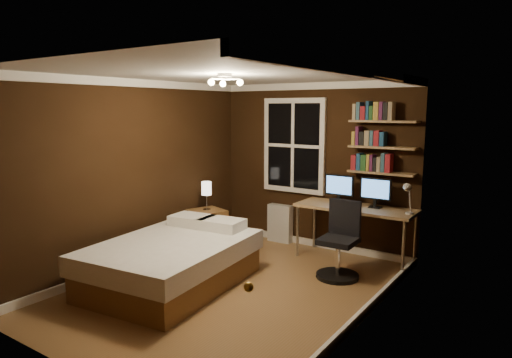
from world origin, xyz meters
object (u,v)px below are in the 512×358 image
Objects in this scene: desk at (355,211)px; monitor_right at (375,193)px; desk_lamp at (408,198)px; radiator at (280,223)px; monitor_left at (339,189)px; office_chair at (340,249)px; nightstand at (207,229)px; bed at (173,261)px; bedside_lamp at (207,196)px.

desk is 0.37m from monitor_right.
radiator is at bearing 171.11° from desk_lamp.
monitor_left is 1.05m from office_chair.
radiator reaches higher than nightstand.
monitor_left is (1.06, -0.14, 0.68)m from radiator.
office_chair is (-0.66, -0.58, -0.63)m from desk_lamp.
bed is 1.48m from nightstand.
office_chair reaches higher than radiator.
nightstand is 2.97m from desk_lamp.
nightstand is 1.19m from radiator.
desk is at bearing 95.44° from office_chair.
bed is 3.04m from desk_lamp.
monitor_right is (1.59, -0.14, 0.68)m from radiator.
bedside_lamp is 2.21m from office_chair.
desk reaches higher than radiator.
bedside_lamp is at bearing -161.09° from monitor_right.
bed is 1.32× the size of desk.
desk_lamp is at bearing 12.10° from bedside_lamp.
nightstand is at bearing 0.00° from bedside_lamp.
office_chair is (1.43, -0.91, 0.07)m from radiator.
bedside_lamp is (-0.61, 1.35, 0.52)m from bed.
nightstand is at bearing -128.25° from radiator.
monitor_left is 0.53m from monitor_right.
radiator is 1.74m from monitor_right.
monitor_right reaches higher than radiator.
monitor_left is at bearing 23.93° from bedside_lamp.
bedside_lamp is 0.99× the size of desk_lamp.
desk_lamp is (2.83, 0.61, 0.18)m from bedside_lamp.
monitor_right reaches higher than desk.
office_chair is (-0.17, -0.77, -0.62)m from monitor_right.
monitor_right reaches higher than nightstand.
desk_lamp reaches higher than office_chair.
bedside_lamp reaches higher than office_chair.
desk_lamp is at bearing -8.89° from radiator.
monitor_right is 0.97× the size of desk_lamp.
desk is (2.08, 0.72, 0.42)m from nightstand.
desk is at bearing -16.13° from monitor_left.
monitor_left reaches higher than radiator.
desk is 1.68× the size of office_chair.
monitor_right reaches higher than office_chair.
radiator is at bearing 51.75° from bedside_lamp.
desk is at bearing 171.61° from desk_lamp.
desk is at bearing 18.98° from bedside_lamp.
office_chair is at bearing -83.14° from desk.
monitor_left is at bearing 180.00° from monitor_right.
monitor_right is (2.33, 0.80, 0.69)m from nightstand.
bedside_lamp reaches higher than nightstand.
desk_lamp is at bearing 35.15° from bed.
radiator is 1.27m from monitor_left.
bed is at bearing -138.57° from desk_lamp.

